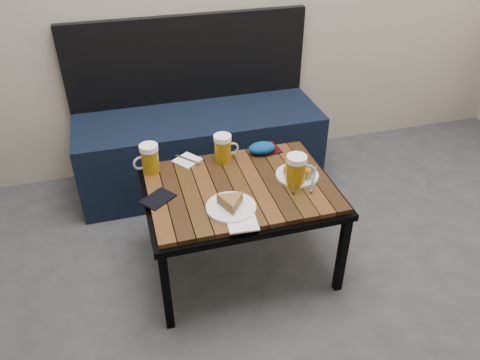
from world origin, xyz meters
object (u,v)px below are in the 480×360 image
object	(u,v)px
beer_mug_left	(149,158)
passport_navy	(158,199)
cafe_table	(240,193)
beer_mug_centre	(223,148)
beer_mug_right	(297,170)
plate_bagel	(297,172)
passport_burgundy	(270,148)
plate_pie	(231,204)
bench	(199,140)
knit_pouch	(262,148)

from	to	relation	value
beer_mug_left	passport_navy	distance (m)	0.24
cafe_table	passport_navy	distance (m)	0.36
beer_mug_centre	passport_navy	world-z (taller)	beer_mug_centre
beer_mug_right	plate_bagel	distance (m)	0.08
beer_mug_centre	passport_burgundy	xyz separation A→B (m)	(0.25, 0.04, -0.06)
beer_mug_left	plate_pie	distance (m)	0.47
beer_mug_centre	bench	bearing A→B (deg)	87.83
beer_mug_right	knit_pouch	bearing A→B (deg)	105.72
beer_mug_centre	passport_navy	xyz separation A→B (m)	(-0.34, -0.23, -0.06)
bench	cafe_table	xyz separation A→B (m)	(0.03, -0.78, 0.16)
cafe_table	beer_mug_right	bearing A→B (deg)	-13.04
cafe_table	plate_bagel	distance (m)	0.27
beer_mug_right	plate_bagel	bearing A→B (deg)	64.52
beer_mug_right	passport_navy	xyz separation A→B (m)	(-0.60, 0.05, -0.07)
bench	beer_mug_right	bearing A→B (deg)	-72.11
beer_mug_centre	beer_mug_right	size ratio (longest dim) A/B	0.93
plate_bagel	passport_navy	distance (m)	0.63
cafe_table	knit_pouch	bearing A→B (deg)	52.91
cafe_table	passport_burgundy	bearing A→B (deg)	48.86
beer_mug_centre	plate_bagel	distance (m)	0.37
beer_mug_right	passport_burgundy	distance (m)	0.32
passport_navy	knit_pouch	size ratio (longest dim) A/B	1.01
plate_bagel	passport_burgundy	distance (m)	0.27
bench	passport_navy	size ratio (longest dim) A/B	10.52
plate_pie	beer_mug_left	bearing A→B (deg)	127.09
bench	cafe_table	size ratio (longest dim) A/B	1.67
beer_mug_right	plate_pie	xyz separation A→B (m)	(-0.32, -0.10, -0.05)
bench	cafe_table	bearing A→B (deg)	-87.70
passport_navy	plate_bagel	bearing A→B (deg)	52.33
beer_mug_right	knit_pouch	xyz separation A→B (m)	(-0.06, 0.29, -0.04)
beer_mug_centre	plate_pie	world-z (taller)	beer_mug_centre
cafe_table	plate_pie	bearing A→B (deg)	-118.28
beer_mug_centre	beer_mug_right	xyz separation A→B (m)	(0.26, -0.28, 0.01)
plate_bagel	bench	bearing A→B (deg)	110.75
cafe_table	plate_pie	size ratio (longest dim) A/B	4.07
beer_mug_left	knit_pouch	distance (m)	0.54
cafe_table	passport_navy	size ratio (longest dim) A/B	6.31
beer_mug_left	plate_pie	bearing A→B (deg)	115.36
knit_pouch	beer_mug_centre	bearing A→B (deg)	-177.09
passport_navy	knit_pouch	distance (m)	0.59
bench	passport_burgundy	bearing A→B (deg)	-63.68
beer_mug_centre	passport_burgundy	world-z (taller)	beer_mug_centre
beer_mug_centre	knit_pouch	size ratio (longest dim) A/B	1.01
plate_bagel	passport_navy	size ratio (longest dim) A/B	1.82
cafe_table	passport_navy	bearing A→B (deg)	-179.27
beer_mug_left	plate_pie	size ratio (longest dim) A/B	0.65
beer_mug_left	beer_mug_right	bearing A→B (deg)	143.49
cafe_table	beer_mug_centre	distance (m)	0.25
cafe_table	knit_pouch	world-z (taller)	knit_pouch
beer_mug_right	knit_pouch	distance (m)	0.30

